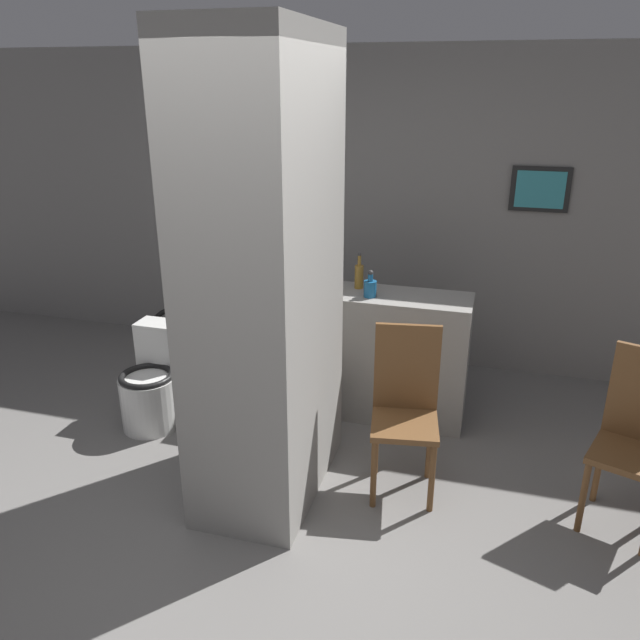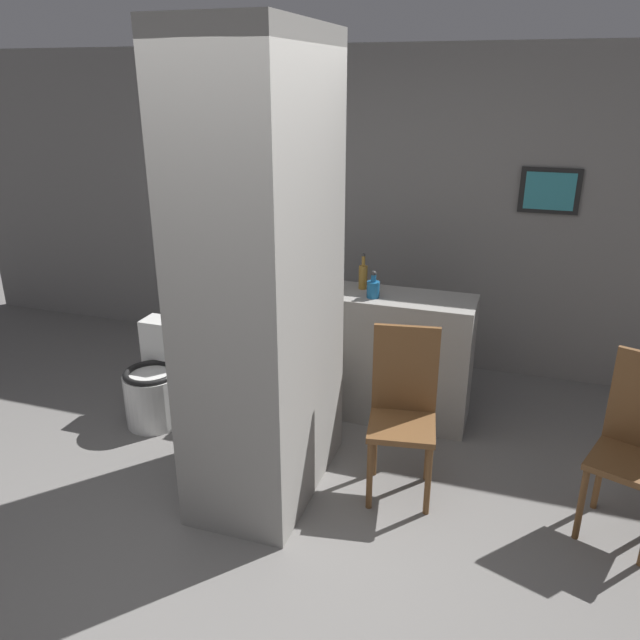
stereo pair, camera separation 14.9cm
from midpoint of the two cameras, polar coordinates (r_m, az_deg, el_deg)
name	(u,v)px [view 1 (the left image)]	position (r m, az deg, el deg)	size (l,w,h in m)	color
ground_plane	(234,538)	(3.64, -9.11, -19.13)	(14.00, 14.00, 0.00)	slate
wall_back	(350,210)	(5.37, 1.97, 10.04)	(8.00, 0.09, 2.60)	gray
pillar_center	(265,282)	(3.44, -6.32, 3.45)	(0.65, 1.10, 2.60)	gray
counter_shelf	(367,353)	(4.57, 3.38, -3.06)	(1.44, 0.44, 0.93)	gray
toilet	(153,385)	(4.66, -15.94, -5.76)	(0.40, 0.56, 0.70)	silver
chair_near_pillar	(405,404)	(3.73, 6.66, -7.69)	(0.44, 0.44, 1.02)	brown
chair_by_doorway	(636,435)	(3.78, 25.95, -9.44)	(0.49, 0.49, 1.02)	brown
bicycle	(245,354)	(4.84, -7.74, -3.06)	(1.71, 0.42, 0.76)	black
bottle_tall	(359,275)	(4.46, 2.63, 4.10)	(0.06, 0.06, 0.26)	olive
bottle_short	(370,287)	(4.30, 3.62, 2.99)	(0.09, 0.09, 0.19)	#19598C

